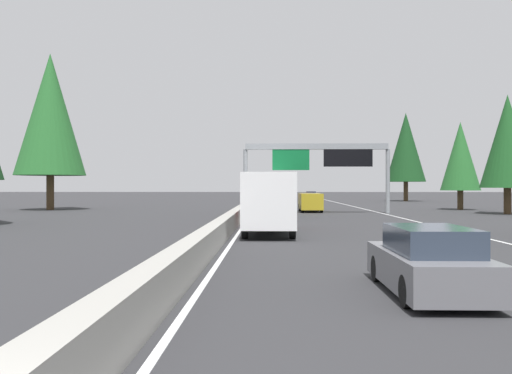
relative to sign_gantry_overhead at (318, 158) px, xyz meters
The scene contains 16 objects.
ground_plane 18.07m from the sign_gantry_overhead, 20.29° to the left, with size 320.00×320.00×0.00m, color #2D2D30.
median_barrier 37.14m from the sign_gantry_overhead, ahead, with size 180.00×0.56×0.90m, color #9E9B93.
shoulder_stripe_right 27.32m from the sign_gantry_overhead, 11.76° to the right, with size 160.00×0.16×0.01m, color silver.
shoulder_stripe_median 27.39m from the sign_gantry_overhead, 12.40° to the left, with size 160.00×0.16×0.01m, color silver.
sign_gantry_overhead is the anchor object (origin of this frame).
sedan_far_center 34.48m from the sign_gantry_overhead, behind, with size 4.40×1.80×1.47m.
box_truck_far_left 20.29m from the sign_gantry_overhead, 167.70° to the left, with size 8.50×2.40×2.95m.
minivan_mid_left 4.75m from the sign_gantry_overhead, 10.31° to the left, with size 5.00×1.95×1.69m.
sedan_distant_a 48.49m from the sign_gantry_overhead, ahead, with size 4.40×1.80×1.47m.
bus_near_center 6.73m from the sign_gantry_overhead, 134.14° to the left, with size 11.50×2.55×3.10m.
pickup_mid_right 52.18m from the sign_gantry_overhead, ahead, with size 5.60×2.00×1.86m.
sedan_distant_b 82.01m from the sign_gantry_overhead, ahead, with size 4.40×1.80×1.47m.
conifer_right_near 15.90m from the sign_gantry_overhead, 92.92° to the right, with size 4.44×4.44×10.09m.
conifer_right_mid 16.68m from the sign_gantry_overhead, 63.15° to the right, with size 3.88×3.88×8.81m.
conifer_right_far 42.21m from the sign_gantry_overhead, 24.36° to the right, with size 6.17×6.17×14.02m.
conifer_left_near 27.36m from the sign_gantry_overhead, 76.36° to the left, with size 6.89×6.89×15.66m.
Camera 1 is at (-2.06, -1.83, 2.33)m, focal length 36.98 mm.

